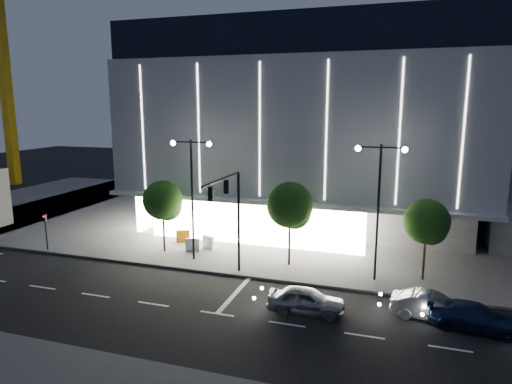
{
  "coord_description": "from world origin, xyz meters",
  "views": [
    {
      "loc": [
        11.32,
        -23.24,
        11.45
      ],
      "look_at": [
        1.05,
        8.46,
        5.0
      ],
      "focal_mm": 32.0,
      "sensor_mm": 36.0,
      "label": 1
    }
  ],
  "objects_px": {
    "street_lamp_east": "(379,192)",
    "tree_left": "(163,202)",
    "ped_signal_far": "(46,228)",
    "barrier_b": "(193,245)",
    "car_third": "(475,317)",
    "tree_right": "(427,224)",
    "traffic_mast": "(231,206)",
    "barrier_a": "(183,236)",
    "tower_crane": "(7,36)",
    "barrier_d": "(208,242)",
    "car_lead": "(306,300)",
    "tree_mid": "(290,208)",
    "car_second": "(432,307)",
    "street_lamp_west": "(192,182)"
  },
  "relations": [
    {
      "from": "tree_mid",
      "to": "barrier_b",
      "type": "height_order",
      "value": "tree_mid"
    },
    {
      "from": "street_lamp_east",
      "to": "ped_signal_far",
      "type": "height_order",
      "value": "street_lamp_east"
    },
    {
      "from": "tower_crane",
      "to": "barrier_b",
      "type": "relative_size",
      "value": 29.09
    },
    {
      "from": "barrier_b",
      "to": "tree_right",
      "type": "bearing_deg",
      "value": -15.53
    },
    {
      "from": "tower_crane",
      "to": "barrier_d",
      "type": "bearing_deg",
      "value": -27.0
    },
    {
      "from": "car_lead",
      "to": "car_third",
      "type": "height_order",
      "value": "car_lead"
    },
    {
      "from": "tree_left",
      "to": "barrier_a",
      "type": "bearing_deg",
      "value": 84.32
    },
    {
      "from": "tower_crane",
      "to": "car_second",
      "type": "xyz_separation_m",
      "value": [
        54.22,
        -26.5,
        -19.79
      ]
    },
    {
      "from": "car_lead",
      "to": "car_third",
      "type": "bearing_deg",
      "value": -87.34
    },
    {
      "from": "traffic_mast",
      "to": "tower_crane",
      "type": "xyz_separation_m",
      "value": [
        -41.92,
        24.66,
        15.48
      ]
    },
    {
      "from": "tower_crane",
      "to": "car_lead",
      "type": "height_order",
      "value": "tower_crane"
    },
    {
      "from": "tree_left",
      "to": "car_third",
      "type": "relative_size",
      "value": 1.22
    },
    {
      "from": "tree_mid",
      "to": "car_third",
      "type": "relative_size",
      "value": 1.32
    },
    {
      "from": "street_lamp_east",
      "to": "tree_left",
      "type": "distance_m",
      "value": 16.12
    },
    {
      "from": "ped_signal_far",
      "to": "car_second",
      "type": "bearing_deg",
      "value": -6.04
    },
    {
      "from": "barrier_b",
      "to": "tree_mid",
      "type": "bearing_deg",
      "value": -18.1
    },
    {
      "from": "car_lead",
      "to": "barrier_d",
      "type": "xyz_separation_m",
      "value": [
        -9.68,
        8.53,
        -0.09
      ]
    },
    {
      "from": "street_lamp_east",
      "to": "car_lead",
      "type": "distance_m",
      "value": 8.52
    },
    {
      "from": "street_lamp_west",
      "to": "barrier_a",
      "type": "height_order",
      "value": "street_lamp_west"
    },
    {
      "from": "street_lamp_west",
      "to": "street_lamp_east",
      "type": "distance_m",
      "value": 13.0
    },
    {
      "from": "ped_signal_far",
      "to": "barrier_a",
      "type": "height_order",
      "value": "ped_signal_far"
    },
    {
      "from": "street_lamp_east",
      "to": "ped_signal_far",
      "type": "bearing_deg",
      "value": -176.56
    },
    {
      "from": "barrier_a",
      "to": "ped_signal_far",
      "type": "bearing_deg",
      "value": -170.35
    },
    {
      "from": "tree_left",
      "to": "car_second",
      "type": "distance_m",
      "value": 20.32
    },
    {
      "from": "street_lamp_east",
      "to": "barrier_a",
      "type": "relative_size",
      "value": 8.18
    },
    {
      "from": "street_lamp_east",
      "to": "barrier_d",
      "type": "xyz_separation_m",
      "value": [
        -13.0,
        2.68,
        -5.31
      ]
    },
    {
      "from": "street_lamp_east",
      "to": "tree_left",
      "type": "bearing_deg",
      "value": 176.35
    },
    {
      "from": "tree_right",
      "to": "car_third",
      "type": "relative_size",
      "value": 1.18
    },
    {
      "from": "tower_crane",
      "to": "barrier_b",
      "type": "height_order",
      "value": "tower_crane"
    },
    {
      "from": "street_lamp_east",
      "to": "barrier_b",
      "type": "bearing_deg",
      "value": 173.06
    },
    {
      "from": "ped_signal_far",
      "to": "barrier_b",
      "type": "height_order",
      "value": "ped_signal_far"
    },
    {
      "from": "tree_mid",
      "to": "barrier_d",
      "type": "height_order",
      "value": "tree_mid"
    },
    {
      "from": "street_lamp_west",
      "to": "tower_crane",
      "type": "relative_size",
      "value": 0.28
    },
    {
      "from": "street_lamp_west",
      "to": "barrier_d",
      "type": "height_order",
      "value": "street_lamp_west"
    },
    {
      "from": "ped_signal_far",
      "to": "barrier_a",
      "type": "relative_size",
      "value": 2.73
    },
    {
      "from": "traffic_mast",
      "to": "barrier_a",
      "type": "height_order",
      "value": "traffic_mast"
    },
    {
      "from": "barrier_a",
      "to": "barrier_b",
      "type": "bearing_deg",
      "value": -65.94
    },
    {
      "from": "car_third",
      "to": "tree_left",
      "type": "bearing_deg",
      "value": 80.26
    },
    {
      "from": "tree_left",
      "to": "barrier_b",
      "type": "relative_size",
      "value": 5.2
    },
    {
      "from": "street_lamp_west",
      "to": "car_second",
      "type": "distance_m",
      "value": 17.7
    },
    {
      "from": "car_lead",
      "to": "tree_mid",
      "type": "bearing_deg",
      "value": 18.34
    },
    {
      "from": "street_lamp_west",
      "to": "ped_signal_far",
      "type": "xyz_separation_m",
      "value": [
        -12.0,
        -1.5,
        -4.07
      ]
    },
    {
      "from": "traffic_mast",
      "to": "car_third",
      "type": "height_order",
      "value": "traffic_mast"
    },
    {
      "from": "tree_right",
      "to": "car_third",
      "type": "xyz_separation_m",
      "value": [
        2.32,
        -6.05,
        -3.21
      ]
    },
    {
      "from": "car_second",
      "to": "barrier_d",
      "type": "relative_size",
      "value": 3.94
    },
    {
      "from": "ped_signal_far",
      "to": "barrier_a",
      "type": "bearing_deg",
      "value": 28.81
    },
    {
      "from": "car_third",
      "to": "street_lamp_east",
      "type": "bearing_deg",
      "value": 52.86
    },
    {
      "from": "tree_mid",
      "to": "tree_right",
      "type": "bearing_deg",
      "value": -0.0
    },
    {
      "from": "tree_left",
      "to": "street_lamp_west",
      "type": "bearing_deg",
      "value": -18.94
    },
    {
      "from": "street_lamp_east",
      "to": "ped_signal_far",
      "type": "relative_size",
      "value": 3.0
    }
  ]
}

